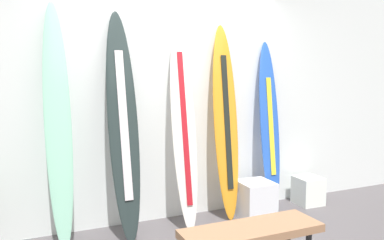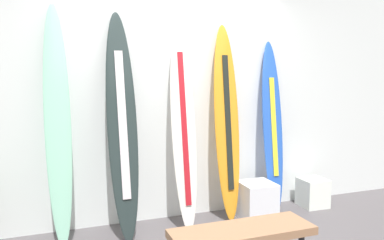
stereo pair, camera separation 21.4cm
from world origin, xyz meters
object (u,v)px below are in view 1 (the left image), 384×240
Objects in this scene: surfboard_cobalt at (270,127)px; surfboard_seafoam at (58,127)px; surfboard_ivory at (184,127)px; display_block_left at (255,199)px; display_block_center at (308,190)px; bench at (252,235)px; surfboard_sunset at (226,122)px; surfboard_charcoal at (123,126)px.

surfboard_seafoam is at bearing -178.52° from surfboard_cobalt.
surfboard_ivory is at bearing -175.48° from surfboard_cobalt.
display_block_left is 0.85m from display_block_center.
display_block_center is at bearing -8.13° from surfboard_cobalt.
surfboard_cobalt reaches higher than display_block_left.
display_block_center is (0.85, 0.11, -0.03)m from display_block_left.
surfboard_cobalt reaches higher than bench.
surfboard_sunset is at bearing -177.30° from surfboard_cobalt.
surfboard_charcoal is 1.78m from surfboard_cobalt.
surfboard_sunset is 1.63m from bench.
display_block_left is at bearing -27.93° from surfboard_sunset.
surfboard_seafoam is 2.14× the size of bench.
surfboard_ivory is at bearing -1.32° from surfboard_seafoam.
display_block_left is (1.47, -0.09, -0.90)m from surfboard_charcoal.
surfboard_cobalt is (1.13, 0.09, -0.07)m from surfboard_ivory.
surfboard_seafoam is 0.59m from surfboard_charcoal.
display_block_center is at bearing -0.32° from surfboard_seafoam.
surfboard_charcoal is 0.64m from surfboard_ivory.
surfboard_charcoal is 2.49m from display_block_center.
surfboard_charcoal reaches higher than surfboard_cobalt.
surfboard_ivory is 6.14× the size of display_block_center.
surfboard_sunset is at bearing 3.46° from surfboard_charcoal.
bench is at bearing -64.56° from surfboard_charcoal.
surfboard_ivory reaches higher than surfboard_cobalt.
display_block_center is (2.31, 0.02, -0.93)m from surfboard_charcoal.
surfboard_seafoam is 1.96m from bench.
surfboard_seafoam is 3.06m from display_block_center.
surfboard_sunset is 0.61m from surfboard_cobalt.
surfboard_cobalt is at bearing 1.48° from surfboard_seafoam.
surfboard_cobalt is at bearing 31.98° from display_block_left.
surfboard_cobalt is 4.91× the size of display_block_left.
surfboard_cobalt is at bearing 4.52° from surfboard_ivory.
surfboard_charcoal reaches higher than display_block_center.
bench reaches higher than display_block_center.
surfboard_sunset is (1.16, 0.07, -0.03)m from surfboard_charcoal.
surfboard_seafoam is 1.02× the size of surfboard_charcoal.
surfboard_sunset is at bearing 152.07° from display_block_left.
surfboard_sunset reaches higher than surfboard_cobalt.
display_block_left is at bearing -3.56° from surfboard_seafoam.
surfboard_seafoam is 1.23m from surfboard_ivory.
surfboard_seafoam is 1.14× the size of surfboard_cobalt.
surfboard_cobalt is at bearing 51.26° from bench.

